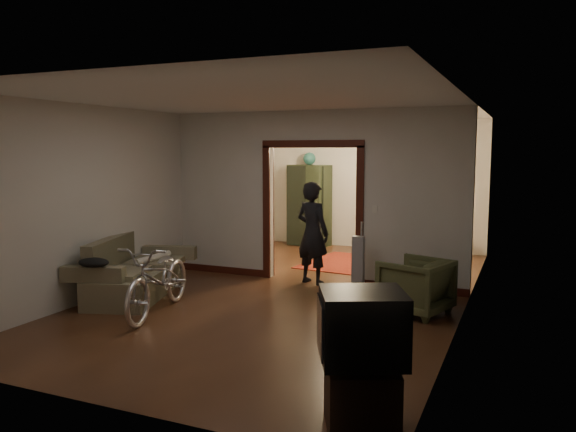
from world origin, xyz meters
The scene contains 24 objects.
floor centered at (0.00, 0.00, 0.00)m, with size 5.00×8.50×0.01m, color #381E11.
ceiling centered at (0.00, 0.00, 2.80)m, with size 5.00×8.50×0.01m, color white.
wall_back centered at (0.00, 4.25, 1.40)m, with size 5.00×0.02×2.80m, color beige.
wall_left centered at (-2.50, 0.00, 1.40)m, with size 0.02×8.50×2.80m, color beige.
wall_right centered at (2.50, 0.00, 1.40)m, with size 0.02×8.50×2.80m, color beige.
partition_wall centered at (0.00, 0.75, 1.40)m, with size 5.00×0.14×2.80m, color beige.
door_casing centered at (0.00, 0.75, 1.10)m, with size 1.74×0.20×2.32m, color #38130C.
far_window centered at (0.70, 4.21, 1.55)m, with size 0.98×0.06×1.28m, color black.
chandelier centered at (0.00, 2.50, 2.35)m, with size 0.24×0.24×0.24m, color #FFE0A5.
light_switch centered at (1.05, 0.68, 1.25)m, with size 0.08×0.01×0.12m, color silver.
sofa centered at (-2.08, -1.19, 0.44)m, with size 0.86×1.92×0.88m, color brown.
rolled_paper centered at (-1.98, -0.89, 0.53)m, with size 0.10×0.10×0.81m, color beige.
jacket centered at (-2.03, -2.10, 0.68)m, with size 0.44×0.33×0.13m, color black.
bicycle centered at (-1.20, -1.81, 0.48)m, with size 0.64×1.82×0.96m, color silver.
armchair centered at (1.91, -0.45, 0.37)m, with size 0.79×0.81×0.74m, color #414627.
tv_stand centered at (2.10, -3.74, 0.25)m, with size 0.54×0.49×0.49m, color black.
crt_tv centered at (2.10, -3.74, 0.82)m, with size 0.63×0.57×0.55m, color black.
vacuum centered at (0.90, 0.32, 0.44)m, with size 0.27×0.21×0.87m, color gray.
person centered at (0.05, 0.60, 0.83)m, with size 0.61×0.40×1.66m, color black.
oriental_rug centered at (0.10, 2.37, 0.01)m, with size 1.44×1.89×0.01m, color maroon.
locker centered at (-1.33, 4.03, 0.91)m, with size 0.91×0.51×1.83m, color #232E1B.
globe centered at (-1.33, 4.03, 1.94)m, with size 0.28×0.28×0.28m, color #1E5972.
desk centered at (1.20, 3.71, 0.36)m, with size 0.97×0.54×0.72m, color black.
desk_chair centered at (0.51, 3.29, 0.40)m, with size 0.36×0.36×0.80m, color black.
Camera 1 is at (3.22, -7.80, 2.16)m, focal length 35.00 mm.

